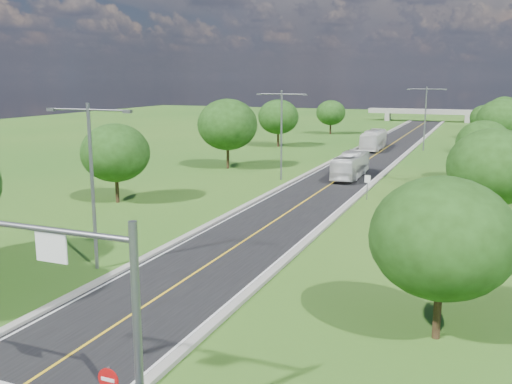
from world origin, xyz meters
TOP-DOWN VIEW (x-y plane):
  - ground at (0.00, 60.00)m, footprint 260.00×260.00m
  - road at (0.00, 66.00)m, footprint 8.00×150.00m
  - curb_left at (-4.25, 66.00)m, footprint 0.50×150.00m
  - curb_right at (4.25, 66.00)m, footprint 0.50×150.00m
  - signal_mast at (3.68, -1.00)m, footprint 8.54×0.33m
  - speed_limit_sign at (5.20, 37.98)m, footprint 0.55×0.09m
  - overpass at (0.00, 140.00)m, footprint 30.00×3.00m
  - streetlight_near_left at (-6.00, 12.00)m, footprint 5.90×0.25m
  - streetlight_mid_left at (-6.00, 45.00)m, footprint 5.90×0.25m
  - streetlight_far_right at (6.00, 78.00)m, footprint 5.90×0.25m
  - tree_lb at (-16.00, 28.00)m, footprint 6.30×6.30m
  - tree_lc at (-15.00, 50.00)m, footprint 7.56×7.56m
  - tree_ld at (-17.00, 74.00)m, footprint 6.72×6.72m
  - tree_le at (-14.50, 98.00)m, footprint 5.88×5.88m
  - tree_ra at (14.00, 10.00)m, footprint 6.30×6.30m
  - tree_rb at (16.00, 30.00)m, footprint 6.72×6.72m
  - tree_rc at (15.00, 52.00)m, footprint 5.88×5.88m
  - tree_rd at (17.00, 76.00)m, footprint 7.14×7.14m
  - tree_re at (14.50, 100.00)m, footprint 5.46×5.46m
  - tree_rf at (18.00, 120.00)m, footprint 6.30×6.30m
  - bus_outbound at (1.01, 49.09)m, footprint 2.57×10.28m
  - bus_inbound at (-1.51, 75.85)m, footprint 2.91×11.08m

SIDE VIEW (x-z plane):
  - ground at x=0.00m, z-range 0.00..0.00m
  - road at x=0.00m, z-range 0.00..0.06m
  - curb_left at x=-4.25m, z-range 0.00..0.22m
  - curb_right at x=4.25m, z-range 0.00..0.22m
  - bus_outbound at x=1.01m, z-range 0.06..2.91m
  - bus_inbound at x=-1.51m, z-range 0.06..3.13m
  - speed_limit_sign at x=5.20m, z-range 0.40..2.80m
  - overpass at x=0.00m, z-range 0.81..4.01m
  - tree_re at x=14.50m, z-range 0.85..7.20m
  - tree_le at x=-14.50m, z-range 0.91..7.75m
  - tree_rc at x=15.00m, z-range 0.91..7.75m
  - tree_lb at x=-16.00m, z-range 0.98..8.31m
  - tree_ra at x=14.00m, z-range 0.98..8.31m
  - tree_rf at x=18.00m, z-range 0.98..8.31m
  - signal_mast at x=3.68m, z-range 1.31..8.51m
  - tree_ld at x=-17.00m, z-range 1.05..8.86m
  - tree_rb at x=16.00m, z-range 1.05..8.86m
  - tree_rd at x=17.00m, z-range 1.11..9.42m
  - tree_lc at x=-15.00m, z-range 1.18..9.97m
  - streetlight_near_left at x=-6.00m, z-range 0.94..10.94m
  - streetlight_mid_left at x=-6.00m, z-range 0.94..10.94m
  - streetlight_far_right at x=6.00m, z-range 0.94..10.94m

